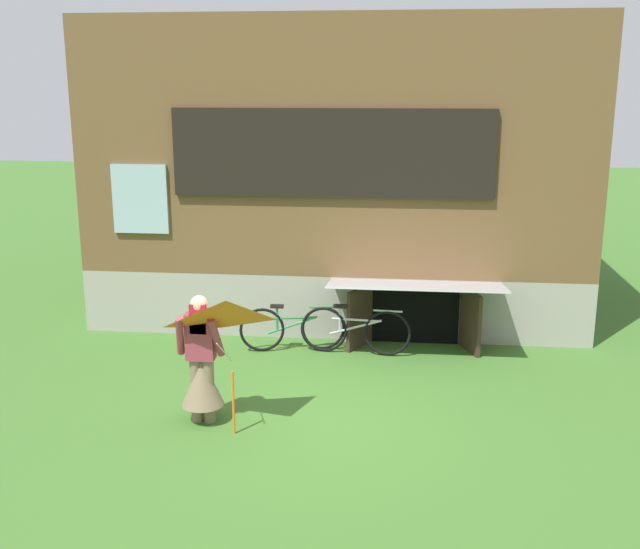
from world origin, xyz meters
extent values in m
plane|color=#3D6B28|center=(0.00, 0.00, 0.00)|extent=(60.00, 60.00, 0.00)
cube|color=#9E998E|center=(0.00, 5.68, 0.52)|extent=(8.26, 5.37, 1.04)
cube|color=brown|center=(0.00, 5.68, 3.06)|extent=(8.26, 5.37, 4.04)
cube|color=black|center=(0.00, 2.96, 3.01)|extent=(4.95, 0.08, 1.35)
cube|color=#9EB7C6|center=(0.00, 2.98, 3.01)|extent=(4.79, 0.04, 1.23)
cube|color=#9EB7C6|center=(-3.07, 2.97, 2.25)|extent=(0.90, 0.06, 1.10)
cube|color=black|center=(1.33, 2.98, 0.48)|extent=(1.40, 0.03, 0.96)
cube|color=#3D2B1E|center=(0.48, 2.70, 0.48)|extent=(0.39, 0.64, 0.96)
cube|color=#3D2B1E|center=(2.18, 2.70, 0.48)|extent=(0.29, 0.68, 0.96)
cube|color=#B2B2B7|center=(1.33, 2.45, 1.09)|extent=(2.66, 1.09, 0.18)
cylinder|color=#7F6B51|center=(-1.36, -0.24, 0.41)|extent=(0.14, 0.14, 0.81)
cylinder|color=#7F6B51|center=(-1.20, -0.24, 0.41)|extent=(0.14, 0.14, 0.81)
cone|color=#7F6B51|center=(-1.28, -0.24, 0.53)|extent=(0.52, 0.52, 0.61)
cube|color=#993847|center=(-1.28, -0.24, 1.10)|extent=(0.34, 0.20, 0.58)
cylinder|color=#993847|center=(-1.50, -0.34, 1.13)|extent=(0.17, 0.33, 0.53)
cylinder|color=#993847|center=(-1.06, -0.34, 1.13)|extent=(0.17, 0.33, 0.53)
cube|color=maroon|center=(-1.28, -0.30, 1.34)|extent=(0.20, 0.08, 0.36)
sphere|color=#D8AD8E|center=(-1.28, -0.24, 1.50)|extent=(0.22, 0.22, 0.22)
pyramid|color=orange|center=(-0.81, -0.83, 1.30)|extent=(1.17, 1.04, 0.55)
cylinder|color=beige|center=(-0.93, -0.49, 1.00)|extent=(0.01, 0.69, 0.47)
cylinder|color=orange|center=(-0.83, -0.54, 0.39)|extent=(0.03, 0.03, 0.79)
torus|color=black|center=(0.92, 2.33, 0.36)|extent=(0.72, 0.10, 0.72)
torus|color=black|center=(-0.05, 2.41, 0.36)|extent=(0.72, 0.10, 0.72)
cylinder|color=#ADAFB5|center=(0.43, 2.37, 0.54)|extent=(0.73, 0.10, 0.04)
cylinder|color=#ADAFB5|center=(0.43, 2.37, 0.43)|extent=(0.80, 0.10, 0.29)
cylinder|color=#ADAFB5|center=(0.19, 2.39, 0.54)|extent=(0.04, 0.04, 0.40)
cube|color=black|center=(0.19, 2.39, 0.75)|extent=(0.20, 0.08, 0.05)
cylinder|color=#ADAFB5|center=(0.92, 2.33, 0.71)|extent=(0.44, 0.06, 0.03)
torus|color=black|center=(-0.08, 2.49, 0.35)|extent=(0.69, 0.18, 0.70)
torus|color=black|center=(-1.01, 2.31, 0.35)|extent=(0.69, 0.18, 0.70)
cylinder|color=#287A3D|center=(-0.55, 2.40, 0.53)|extent=(0.70, 0.17, 0.04)
cylinder|color=#287A3D|center=(-0.55, 2.40, 0.41)|extent=(0.77, 0.18, 0.28)
cylinder|color=#287A3D|center=(-0.78, 2.36, 0.53)|extent=(0.04, 0.04, 0.39)
cube|color=black|center=(-0.78, 2.36, 0.72)|extent=(0.20, 0.08, 0.05)
cylinder|color=#287A3D|center=(-0.08, 2.49, 0.69)|extent=(0.44, 0.11, 0.03)
camera|label=1|loc=(1.09, -8.68, 4.06)|focal=42.68mm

